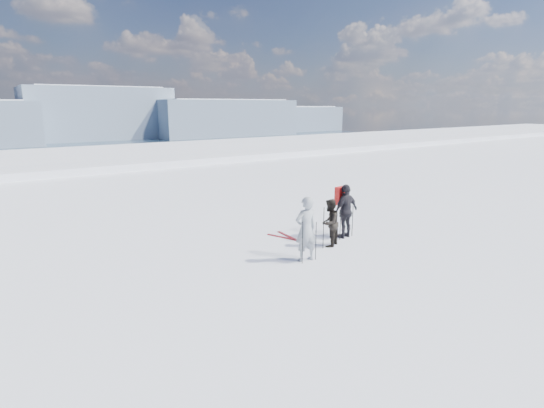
{
  "coord_description": "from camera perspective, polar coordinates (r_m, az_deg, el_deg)",
  "views": [
    {
      "loc": [
        -9.58,
        -7.07,
        4.44
      ],
      "look_at": [
        -2.56,
        3.0,
        1.57
      ],
      "focal_mm": 28.0,
      "sensor_mm": 36.0,
      "label": 1
    }
  ],
  "objects": [
    {
      "name": "lake_basin",
      "position": [
        39.82,
        -19.62,
        -3.58
      ],
      "size": [
        820.0,
        820.0,
        71.62
      ],
      "color": "white",
      "rests_on": "ground"
    },
    {
      "name": "far_mountain_range",
      "position": [
        463.66,
        -30.54,
        9.93
      ],
      "size": [
        770.0,
        110.0,
        53.0
      ],
      "color": "slate",
      "rests_on": "ground"
    },
    {
      "name": "skier_grey",
      "position": [
        12.25,
        4.57,
        -3.38
      ],
      "size": [
        0.74,
        0.53,
        1.91
      ],
      "primitive_type": "imported",
      "rotation": [
        0.0,
        0.0,
        3.04
      ],
      "color": "#99A0A7",
      "rests_on": "ground"
    },
    {
      "name": "skier_dark",
      "position": [
        13.66,
        7.76,
        -2.52
      ],
      "size": [
        0.94,
        0.86,
        1.55
      ],
      "primitive_type": "imported",
      "rotation": [
        0.0,
        0.0,
        3.61
      ],
      "color": "black",
      "rests_on": "ground"
    },
    {
      "name": "skier_pack",
      "position": [
        14.61,
        9.89,
        -0.94
      ],
      "size": [
        1.12,
        0.55,
        1.85
      ],
      "primitive_type": "imported",
      "rotation": [
        0.0,
        0.0,
        3.23
      ],
      "color": "black",
      "rests_on": "ground"
    },
    {
      "name": "backpack",
      "position": [
        14.52,
        9.32,
        3.96
      ],
      "size": [
        0.41,
        0.26,
        0.61
      ],
      "primitive_type": "cube",
      "rotation": [
        0.0,
        0.0,
        3.23
      ],
      "color": "red",
      "rests_on": "skier_pack"
    },
    {
      "name": "ski_poles",
      "position": [
        13.51,
        7.74,
        -3.38
      ],
      "size": [
        3.09,
        1.08,
        1.34
      ],
      "color": "black",
      "rests_on": "ground"
    },
    {
      "name": "skis_loose",
      "position": [
        14.51,
        2.43,
        -4.6
      ],
      "size": [
        0.68,
        1.7,
        0.03
      ],
      "color": "black",
      "rests_on": "ground"
    }
  ]
}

